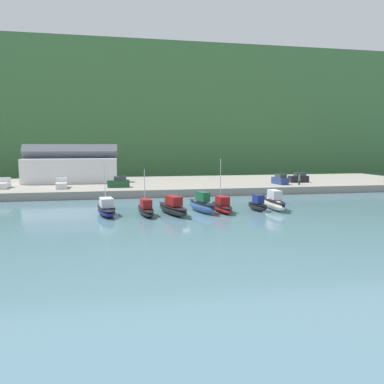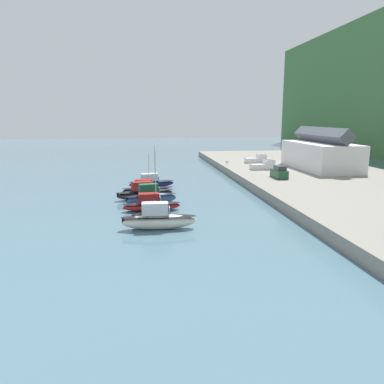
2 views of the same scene
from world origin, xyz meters
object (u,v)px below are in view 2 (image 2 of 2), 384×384
(moored_boat_3, at_px, (151,197))
(pickup_truck_0, at_px, (257,159))
(moored_boat_0, at_px, (151,182))
(moored_boat_5, at_px, (152,215))
(moored_boat_6, at_px, (158,219))
(parked_car_2, at_px, (279,173))
(moored_boat_2, at_px, (145,193))
(moored_boat_4, at_px, (151,204))
(pickup_truck_1, at_px, (264,165))
(dog_on_quay, at_px, (227,162))
(moored_boat_1, at_px, (145,189))

(moored_boat_3, xyz_separation_m, pickup_truck_0, (-33.07, 25.07, 1.13))
(moored_boat_0, xyz_separation_m, moored_boat_5, (21.46, -0.52, -0.02))
(moored_boat_6, distance_m, parked_car_2, 31.36)
(moored_boat_2, distance_m, moored_boat_6, 15.32)
(moored_boat_4, bearing_deg, pickup_truck_1, 133.89)
(parked_car_2, distance_m, pickup_truck_1, 10.72)
(moored_boat_4, height_order, dog_on_quay, moored_boat_4)
(parked_car_2, xyz_separation_m, pickup_truck_1, (-10.68, 0.91, -0.10))
(parked_car_2, relative_size, dog_on_quay, 4.79)
(moored_boat_5, distance_m, dog_on_quay, 44.24)
(moored_boat_3, height_order, dog_on_quay, moored_boat_3)
(moored_boat_3, xyz_separation_m, moored_boat_5, (8.29, -0.12, -0.26))
(moored_boat_2, distance_m, dog_on_quay, 33.54)
(moored_boat_6, bearing_deg, moored_boat_4, -174.87)
(moored_boat_1, xyz_separation_m, pickup_truck_1, (-14.31, 23.79, 1.42))
(parked_car_2, bearing_deg, moored_boat_1, -171.43)
(moored_boat_5, relative_size, dog_on_quay, 5.47)
(moored_boat_2, height_order, parked_car_2, parked_car_2)
(moored_boat_3, height_order, moored_boat_5, moored_boat_3)
(moored_boat_0, height_order, dog_on_quay, moored_boat_0)
(moored_boat_4, bearing_deg, moored_boat_0, 175.06)
(moored_boat_5, height_order, dog_on_quay, moored_boat_5)
(moored_boat_2, relative_size, pickup_truck_1, 1.77)
(moored_boat_2, bearing_deg, moored_boat_6, -10.97)
(moored_boat_5, height_order, parked_car_2, parked_car_2)
(moored_boat_1, height_order, moored_boat_2, moored_boat_1)
(moored_boat_0, bearing_deg, moored_boat_3, -11.21)
(moored_boat_6, xyz_separation_m, pickup_truck_0, (-44.10, 24.57, 1.16))
(moored_boat_0, height_order, moored_boat_6, moored_boat_0)
(moored_boat_0, relative_size, moored_boat_1, 1.07)
(moored_boat_6, height_order, parked_car_2, parked_car_2)
(moored_boat_4, distance_m, pickup_truck_1, 34.22)
(moored_boat_0, relative_size, moored_boat_3, 1.09)
(moored_boat_3, height_order, moored_boat_6, moored_boat_3)
(pickup_truck_0, bearing_deg, moored_boat_1, -49.77)
(moored_boat_4, xyz_separation_m, moored_boat_5, (5.36, -0.10, 0.02))
(moored_boat_4, bearing_deg, moored_boat_1, 179.80)
(pickup_truck_1, bearing_deg, moored_boat_3, -52.81)
(moored_boat_4, distance_m, moored_boat_5, 5.36)
(pickup_truck_0, bearing_deg, moored_boat_2, -46.06)
(moored_boat_0, bearing_deg, moored_boat_5, -10.87)
(moored_boat_0, xyz_separation_m, moored_boat_1, (5.26, -1.03, -0.05))
(moored_boat_0, bearing_deg, parked_car_2, 76.23)
(moored_boat_0, xyz_separation_m, moored_boat_2, (8.93, -1.19, 0.07))
(moored_boat_3, height_order, pickup_truck_0, pickup_truck_0)
(moored_boat_3, bearing_deg, pickup_truck_0, 127.70)
(dog_on_quay, bearing_deg, parked_car_2, 174.24)
(pickup_truck_0, relative_size, pickup_truck_1, 0.99)
(moored_boat_5, xyz_separation_m, pickup_truck_0, (-41.36, 25.19, 1.39))
(moored_boat_6, relative_size, pickup_truck_0, 1.65)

